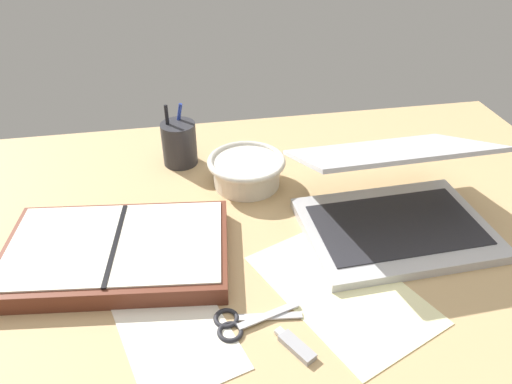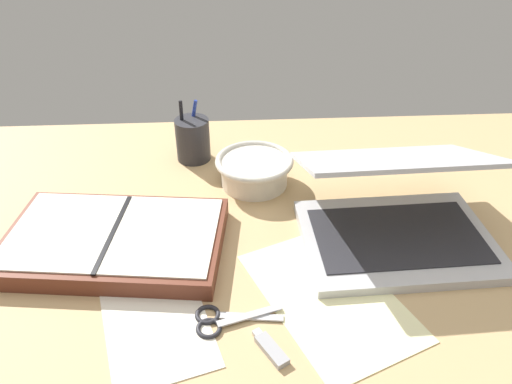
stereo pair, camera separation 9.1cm
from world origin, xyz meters
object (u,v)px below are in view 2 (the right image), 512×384
at_px(planner, 115,239).
at_px(scissors, 219,320).
at_px(laptop, 396,211).
at_px(bowl, 254,170).
at_px(pen_cup, 193,139).

bearing_deg(planner, scissors, -37.92).
xyz_separation_m(laptop, bowl, (-0.24, 0.19, -0.02)).
bearing_deg(scissors, pen_cup, 91.71).
bearing_deg(scissors, planner, 130.17).
xyz_separation_m(bowl, planner, (-0.26, -0.19, -0.02)).
distance_m(laptop, pen_cup, 0.48).
bearing_deg(laptop, scissors, -151.17).
relative_size(laptop, bowl, 2.12).
relative_size(bowl, scissors, 1.21).
height_order(bowl, pen_cup, pen_cup).
xyz_separation_m(laptop, pen_cup, (-0.38, 0.30, -0.00)).
height_order(bowl, scissors, bowl).
bearing_deg(laptop, pen_cup, 139.38).
bearing_deg(planner, bowl, 43.75).
bearing_deg(pen_cup, bowl, -40.78).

